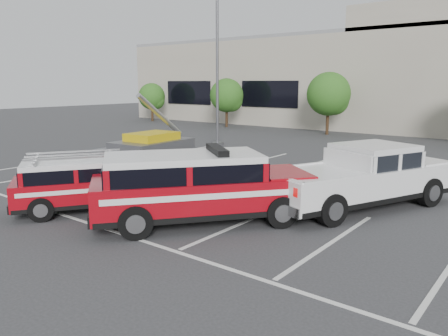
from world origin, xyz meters
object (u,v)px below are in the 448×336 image
Objects in this scene: tree_far_left at (153,97)px; fire_chief_suv at (200,192)px; light_pole_left at (217,64)px; convention_building at (434,74)px; white_pickup at (361,183)px; utility_rig at (149,150)px; ladder_suv at (89,187)px; tree_left at (228,97)px; tree_mid_left at (330,95)px.

tree_far_left is 0.63× the size of fire_chief_suv.
light_pole_left is at bearing 165.48° from fire_chief_suv.
convention_building reaches higher than white_pickup.
white_pickup is at bearing -9.31° from utility_rig.
ladder_suv is (-2.15, -33.84, -3.99)m from convention_building.
white_pickup is at bearing -43.10° from tree_left.
tree_left reaches higher than ladder_suv.
convention_building is 11.19m from tree_mid_left.
convention_building is 5.86× the size of light_pole_left.
tree_mid_left is at bearing 144.40° from fire_chief_suv.
tree_mid_left is 24.31m from ladder_suv.
convention_building is 15.04× the size of tree_far_left.
tree_mid_left is at bearing -117.40° from convention_building.
tree_mid_left is 0.47× the size of light_pole_left.
light_pole_left is 2.09× the size of ladder_suv.
tree_mid_left is 0.69× the size of white_pickup.
convention_building is 13.58× the size of tree_left.
convention_building is 8.60× the size of white_pickup.
utility_rig is (-8.22, 5.54, -0.20)m from fire_chief_suv.
tree_far_left reaches higher than fire_chief_suv.
light_pole_left is 15.86m from ladder_suv.
utility_rig reaches higher than white_pickup.
white_pickup is at bearing 73.12° from ladder_suv.
white_pickup is at bearing -31.80° from tree_far_left.
convention_building is at bearing 62.60° from tree_mid_left.
fire_chief_suv is (1.45, -32.60, -3.82)m from convention_building.
tree_mid_left is (20.00, 0.00, 0.54)m from tree_far_left.
light_pole_left reaches higher than tree_far_left.
utility_rig is at bearing -104.04° from convention_building.
tree_left is 26.95m from white_pickup.
tree_mid_left is at bearing 72.90° from light_pole_left.
convention_building is at bearing 67.61° from light_pole_left.
tree_left is at bearing 160.03° from white_pickup.
fire_chief_suv is at bearing -54.02° from tree_left.
tree_mid_left is at bearing 0.00° from tree_left.
ladder_suv is at bearing -83.03° from tree_mid_left.
light_pole_left is 16.54m from fire_chief_suv.
tree_mid_left is at bearing 80.82° from utility_rig.
convention_building is 28.82m from white_pickup.
tree_far_left is 35.02m from fire_chief_suv.
convention_building is 12.38× the size of tree_mid_left.
fire_chief_suv is at bearing -37.62° from utility_rig.
convention_building is 18.11m from tree_left.
light_pole_left is (6.91, -10.05, 2.41)m from tree_left.
convention_building is 21.49m from light_pole_left.
tree_left reaches higher than fire_chief_suv.
fire_chief_suv is 3.82m from ladder_suv.
tree_mid_left is (10.00, 0.00, 0.27)m from tree_left.
convention_building is 12.26× the size of ladder_suv.
tree_mid_left is at bearing 0.00° from tree_far_left.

